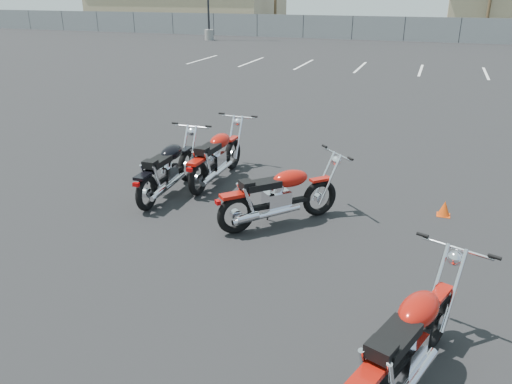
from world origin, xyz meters
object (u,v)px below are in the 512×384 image
(motorcycle_front_red, at_px, (216,157))
(motorcycle_rear_red, at_px, (408,344))
(motorcycle_second_black, at_px, (168,169))
(motorcycle_third_red, at_px, (279,196))

(motorcycle_front_red, xyz_separation_m, motorcycle_rear_red, (4.17, -4.76, -0.01))
(motorcycle_front_red, relative_size, motorcycle_rear_red, 1.03)
(motorcycle_second_black, xyz_separation_m, motorcycle_third_red, (2.45, -0.56, 0.00))
(motorcycle_front_red, bearing_deg, motorcycle_third_red, -39.99)
(motorcycle_second_black, distance_m, motorcycle_third_red, 2.51)
(motorcycle_third_red, distance_m, motorcycle_rear_red, 3.96)
(motorcycle_front_red, relative_size, motorcycle_third_red, 1.21)
(motorcycle_second_black, bearing_deg, motorcycle_third_red, -12.96)
(motorcycle_third_red, bearing_deg, motorcycle_second_black, 167.04)
(motorcycle_second_black, xyz_separation_m, motorcycle_rear_red, (4.76, -3.77, 0.01))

